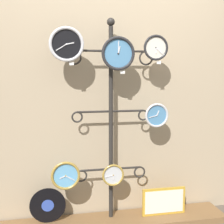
{
  "coord_description": "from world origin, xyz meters",
  "views": [
    {
      "loc": [
        -0.57,
        -2.37,
        1.42
      ],
      "look_at": [
        0.0,
        0.36,
        1.07
      ],
      "focal_mm": 50.0,
      "sensor_mm": 36.0,
      "label": 1
    }
  ],
  "objects_px": {
    "display_stand": "(111,155)",
    "clock_bottom_left": "(66,176)",
    "clock_bottom_center": "(113,175)",
    "picture_frame": "(164,201)",
    "clock_middle_right": "(157,115)",
    "vinyl_record": "(48,205)",
    "clock_top_left": "(66,44)",
    "clock_top_right": "(156,48)",
    "clock_top_center": "(118,53)"
  },
  "relations": [
    {
      "from": "display_stand",
      "to": "clock_top_center",
      "type": "height_order",
      "value": "display_stand"
    },
    {
      "from": "clock_top_center",
      "to": "clock_bottom_left",
      "type": "distance_m",
      "value": 1.16
    },
    {
      "from": "clock_top_left",
      "to": "vinyl_record",
      "type": "height_order",
      "value": "clock_top_left"
    },
    {
      "from": "clock_top_center",
      "to": "clock_bottom_center",
      "type": "distance_m",
      "value": 1.09
    },
    {
      "from": "clock_top_right",
      "to": "clock_bottom_left",
      "type": "distance_m",
      "value": 1.39
    },
    {
      "from": "clock_middle_right",
      "to": "picture_frame",
      "type": "distance_m",
      "value": 0.85
    },
    {
      "from": "clock_bottom_center",
      "to": "picture_frame",
      "type": "bearing_deg",
      "value": 3.55
    },
    {
      "from": "clock_top_right",
      "to": "clock_bottom_center",
      "type": "xyz_separation_m",
      "value": [
        -0.39,
        0.01,
        -1.15
      ]
    },
    {
      "from": "display_stand",
      "to": "clock_top_right",
      "type": "distance_m",
      "value": 1.06
    },
    {
      "from": "clock_top_center",
      "to": "vinyl_record",
      "type": "height_order",
      "value": "clock_top_center"
    },
    {
      "from": "clock_top_right",
      "to": "clock_middle_right",
      "type": "distance_m",
      "value": 0.61
    },
    {
      "from": "clock_bottom_left",
      "to": "clock_bottom_center",
      "type": "bearing_deg",
      "value": 1.2
    },
    {
      "from": "clock_bottom_left",
      "to": "vinyl_record",
      "type": "bearing_deg",
      "value": 148.18
    },
    {
      "from": "clock_top_center",
      "to": "clock_top_right",
      "type": "bearing_deg",
      "value": 1.42
    },
    {
      "from": "display_stand",
      "to": "clock_bottom_left",
      "type": "xyz_separation_m",
      "value": [
        -0.43,
        -0.1,
        -0.14
      ]
    },
    {
      "from": "clock_bottom_left",
      "to": "picture_frame",
      "type": "bearing_deg",
      "value": 2.49
    },
    {
      "from": "clock_top_left",
      "to": "clock_top_right",
      "type": "height_order",
      "value": "clock_top_left"
    },
    {
      "from": "clock_top_right",
      "to": "picture_frame",
      "type": "xyz_separation_m",
      "value": [
        0.12,
        0.04,
        -1.46
      ]
    },
    {
      "from": "clock_top_center",
      "to": "clock_bottom_left",
      "type": "height_order",
      "value": "clock_top_center"
    },
    {
      "from": "display_stand",
      "to": "clock_top_left",
      "type": "relative_size",
      "value": 6.47
    },
    {
      "from": "clock_bottom_left",
      "to": "picture_frame",
      "type": "height_order",
      "value": "clock_bottom_left"
    },
    {
      "from": "vinyl_record",
      "to": "picture_frame",
      "type": "bearing_deg",
      "value": -3.09
    },
    {
      "from": "clock_top_center",
      "to": "picture_frame",
      "type": "relative_size",
      "value": 0.69
    },
    {
      "from": "clock_top_left",
      "to": "clock_top_center",
      "type": "height_order",
      "value": "clock_top_left"
    },
    {
      "from": "clock_bottom_left",
      "to": "clock_middle_right",
      "type": "bearing_deg",
      "value": 1.81
    },
    {
      "from": "clock_top_right",
      "to": "clock_middle_right",
      "type": "height_order",
      "value": "clock_top_right"
    },
    {
      "from": "clock_top_left",
      "to": "picture_frame",
      "type": "height_order",
      "value": "clock_top_left"
    },
    {
      "from": "clock_bottom_center",
      "to": "picture_frame",
      "type": "relative_size",
      "value": 0.47
    },
    {
      "from": "clock_top_left",
      "to": "clock_middle_right",
      "type": "relative_size",
      "value": 1.32
    },
    {
      "from": "clock_top_center",
      "to": "clock_bottom_left",
      "type": "xyz_separation_m",
      "value": [
        -0.47,
        0.01,
        -1.06
      ]
    },
    {
      "from": "clock_top_center",
      "to": "clock_top_right",
      "type": "height_order",
      "value": "clock_top_right"
    },
    {
      "from": "display_stand",
      "to": "clock_top_right",
      "type": "height_order",
      "value": "display_stand"
    },
    {
      "from": "clock_bottom_center",
      "to": "picture_frame",
      "type": "height_order",
      "value": "clock_bottom_center"
    },
    {
      "from": "display_stand",
      "to": "clock_top_center",
      "type": "distance_m",
      "value": 0.93
    },
    {
      "from": "clock_bottom_left",
      "to": "clock_bottom_center",
      "type": "relative_size",
      "value": 1.26
    },
    {
      "from": "clock_bottom_center",
      "to": "picture_frame",
      "type": "xyz_separation_m",
      "value": [
        0.51,
        0.03,
        -0.31
      ]
    },
    {
      "from": "display_stand",
      "to": "picture_frame",
      "type": "distance_m",
      "value": 0.7
    },
    {
      "from": "vinyl_record",
      "to": "clock_middle_right",
      "type": "bearing_deg",
      "value": -4.19
    },
    {
      "from": "clock_top_right",
      "to": "clock_bottom_left",
      "type": "bearing_deg",
      "value": -179.82
    },
    {
      "from": "clock_top_center",
      "to": "clock_bottom_center",
      "type": "bearing_deg",
      "value": 162.26
    },
    {
      "from": "clock_middle_right",
      "to": "vinyl_record",
      "type": "xyz_separation_m",
      "value": [
        -1.01,
        0.07,
        -0.81
      ]
    },
    {
      "from": "clock_top_left",
      "to": "clock_bottom_left",
      "type": "height_order",
      "value": "clock_top_left"
    },
    {
      "from": "clock_top_left",
      "to": "clock_top_center",
      "type": "distance_m",
      "value": 0.45
    },
    {
      "from": "display_stand",
      "to": "clock_bottom_center",
      "type": "bearing_deg",
      "value": -92.58
    },
    {
      "from": "clock_bottom_left",
      "to": "picture_frame",
      "type": "distance_m",
      "value": 1.0
    },
    {
      "from": "clock_top_center",
      "to": "clock_bottom_left",
      "type": "bearing_deg",
      "value": 179.27
    },
    {
      "from": "clock_top_center",
      "to": "clock_top_left",
      "type": "bearing_deg",
      "value": 178.34
    },
    {
      "from": "display_stand",
      "to": "clock_bottom_left",
      "type": "bearing_deg",
      "value": -166.49
    },
    {
      "from": "clock_top_right",
      "to": "clock_bottom_left",
      "type": "xyz_separation_m",
      "value": [
        -0.82,
        -0.0,
        -1.12
      ]
    },
    {
      "from": "display_stand",
      "to": "clock_top_center",
      "type": "xyz_separation_m",
      "value": [
        0.04,
        -0.11,
        0.93
      ]
    }
  ]
}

